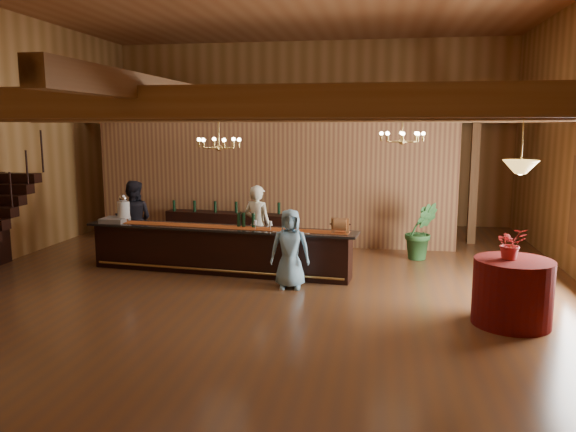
% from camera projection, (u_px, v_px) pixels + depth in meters
% --- Properties ---
extents(floor, '(14.00, 14.00, 0.00)m').
position_uv_depth(floor, '(264.00, 283.00, 10.80)').
color(floor, brown).
rests_on(floor, ground).
extents(wall_back, '(12.00, 0.10, 5.50)m').
position_uv_depth(wall_back, '(310.00, 134.00, 17.18)').
color(wall_back, '#A67842').
rests_on(wall_back, floor).
extents(wall_front, '(12.00, 0.10, 5.50)m').
position_uv_depth(wall_front, '(34.00, 165.00, 3.54)').
color(wall_front, '#A67842').
rests_on(wall_front, floor).
extents(beam_grid, '(11.90, 13.90, 0.39)m').
position_uv_depth(beam_grid, '(268.00, 113.00, 10.78)').
color(beam_grid, brown).
rests_on(beam_grid, wall_left).
extents(support_posts, '(9.20, 10.20, 3.20)m').
position_uv_depth(support_posts, '(257.00, 204.00, 10.06)').
color(support_posts, brown).
rests_on(support_posts, floor).
extents(partition_wall, '(9.00, 0.18, 3.10)m').
position_uv_depth(partition_wall, '(272.00, 184.00, 14.04)').
color(partition_wall, olive).
rests_on(partition_wall, floor).
extents(backroom_boxes, '(4.10, 0.60, 1.10)m').
position_uv_depth(backroom_boxes, '(293.00, 212.00, 16.12)').
color(backroom_boxes, black).
rests_on(backroom_boxes, floor).
extents(tasting_bar, '(5.74, 1.27, 0.96)m').
position_uv_depth(tasting_bar, '(219.00, 249.00, 11.52)').
color(tasting_bar, black).
rests_on(tasting_bar, floor).
extents(beverage_dispenser, '(0.26, 0.26, 0.60)m').
position_uv_depth(beverage_dispenser, '(124.00, 209.00, 12.00)').
color(beverage_dispenser, silver).
rests_on(beverage_dispenser, tasting_bar).
extents(glass_rack_tray, '(0.50, 0.50, 0.10)m').
position_uv_depth(glass_rack_tray, '(115.00, 220.00, 12.00)').
color(glass_rack_tray, gray).
rests_on(glass_rack_tray, tasting_bar).
extents(raffle_drum, '(0.34, 0.24, 0.30)m').
position_uv_depth(raffle_drum, '(340.00, 224.00, 10.73)').
color(raffle_drum, brown).
rests_on(raffle_drum, tasting_bar).
extents(bar_bottle_0, '(0.07, 0.07, 0.30)m').
position_uv_depth(bar_bottle_0, '(239.00, 220.00, 11.42)').
color(bar_bottle_0, black).
rests_on(bar_bottle_0, tasting_bar).
extents(bar_bottle_1, '(0.07, 0.07, 0.30)m').
position_uv_depth(bar_bottle_1, '(244.00, 220.00, 11.40)').
color(bar_bottle_1, black).
rests_on(bar_bottle_1, tasting_bar).
extents(bar_bottle_2, '(0.07, 0.07, 0.30)m').
position_uv_depth(bar_bottle_2, '(253.00, 220.00, 11.34)').
color(bar_bottle_2, black).
rests_on(bar_bottle_2, tasting_bar).
extents(backbar_shelf, '(3.12, 0.86, 0.87)m').
position_uv_depth(backbar_shelf, '(226.00, 230.00, 13.96)').
color(backbar_shelf, black).
rests_on(backbar_shelf, floor).
extents(round_table, '(1.17, 1.17, 1.01)m').
position_uv_depth(round_table, '(512.00, 292.00, 8.49)').
color(round_table, '#660A04').
rests_on(round_table, floor).
extents(chandelier_left, '(0.80, 0.80, 0.67)m').
position_uv_depth(chandelier_left, '(219.00, 143.00, 10.29)').
color(chandelier_left, tan).
rests_on(chandelier_left, beam_grid).
extents(chandelier_right, '(0.80, 0.80, 0.56)m').
position_uv_depth(chandelier_right, '(402.00, 136.00, 10.37)').
color(chandelier_right, tan).
rests_on(chandelier_right, beam_grid).
extents(pendant_lamp, '(0.52, 0.52, 0.90)m').
position_uv_depth(pendant_lamp, '(521.00, 167.00, 8.18)').
color(pendant_lamp, tan).
rests_on(pendant_lamp, beam_grid).
extents(bartender, '(0.74, 0.60, 1.75)m').
position_uv_depth(bartender, '(258.00, 226.00, 12.02)').
color(bartender, white).
rests_on(bartender, floor).
extents(staff_second, '(0.92, 0.75, 1.78)m').
position_uv_depth(staff_second, '(134.00, 220.00, 12.65)').
color(staff_second, black).
rests_on(staff_second, floor).
extents(guest, '(0.77, 0.54, 1.48)m').
position_uv_depth(guest, '(290.00, 249.00, 10.37)').
color(guest, '#75A6C2').
rests_on(guest, floor).
extents(floor_plant, '(0.82, 0.71, 1.31)m').
position_uv_depth(floor_plant, '(421.00, 231.00, 12.61)').
color(floor_plant, '#265626').
rests_on(floor_plant, floor).
extents(table_flowers, '(0.53, 0.49, 0.49)m').
position_uv_depth(table_flowers, '(511.00, 243.00, 8.40)').
color(table_flowers, '#B92E31').
rests_on(table_flowers, round_table).
extents(table_vase, '(0.19, 0.19, 0.32)m').
position_uv_depth(table_vase, '(511.00, 248.00, 8.43)').
color(table_vase, tan).
rests_on(table_vase, round_table).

